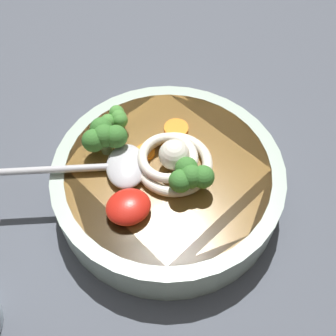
{
  "coord_description": "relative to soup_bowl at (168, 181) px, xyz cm",
  "views": [
    {
      "loc": [
        6.82,
        23.44,
        46.77
      ],
      "look_at": [
        -3.11,
        -1.25,
        9.4
      ],
      "focal_mm": 43.99,
      "sensor_mm": 36.0,
      "label": 1
    }
  ],
  "objects": [
    {
      "name": "noodle_pile",
      "position": [
        -0.53,
        -0.06,
        3.79
      ],
      "size": [
        9.52,
        9.33,
        3.83
      ],
      "color": "silver",
      "rests_on": "soup_bowl"
    },
    {
      "name": "broccoli_floret_rear",
      "position": [
        5.6,
        -5.04,
        5.09
      ],
      "size": [
        5.04,
        4.34,
        3.99
      ],
      "color": "#7A9E60",
      "rests_on": "soup_bowl"
    },
    {
      "name": "broccoli_floret_center",
      "position": [
        -1.13,
        3.35,
        4.96
      ],
      "size": [
        4.77,
        4.11,
        3.77
      ],
      "color": "#7A9E60",
      "rests_on": "soup_bowl"
    },
    {
      "name": "soup_spoon",
      "position": [
        5.68,
        -1.88,
        3.4
      ],
      "size": [
        17.4,
        8.64,
        1.6
      ],
      "rotation": [
        0.0,
        0.0,
        5.96
      ],
      "color": "#B7B7BC",
      "rests_on": "soup_bowl"
    },
    {
      "name": "carrot_slice_beside_chili",
      "position": [
        1.67,
        -2.84,
        2.84
      ],
      "size": [
        2.22,
        2.22,
        0.49
      ],
      "primitive_type": "cylinder",
      "color": "orange",
      "rests_on": "soup_bowl"
    },
    {
      "name": "soup_bowl",
      "position": [
        0.0,
        0.0,
        0.0
      ],
      "size": [
        26.27,
        26.27,
        5.37
      ],
      "color": "#9EB2A3",
      "rests_on": "table_slab"
    },
    {
      "name": "table_slab",
      "position": [
        3.11,
        1.25,
        -4.79
      ],
      "size": [
        112.64,
        112.64,
        4.03
      ],
      "primitive_type": "cube",
      "color": "#474C56",
      "rests_on": "ground"
    },
    {
      "name": "chili_sauce_dollop",
      "position": [
        5.83,
        3.68,
        3.65
      ],
      "size": [
        4.67,
        4.21,
        2.1
      ],
      "primitive_type": "ellipsoid",
      "color": "red",
      "rests_on": "soup_bowl"
    },
    {
      "name": "carrot_slice_front",
      "position": [
        -2.93,
        -4.69,
        2.92
      ],
      "size": [
        2.9,
        2.9,
        0.65
      ],
      "primitive_type": "cylinder",
      "color": "orange",
      "rests_on": "soup_bowl"
    },
    {
      "name": "broccoli_floret_far",
      "position": [
        3.58,
        -7.66,
        4.38
      ],
      "size": [
        3.6,
        3.1,
        2.85
      ],
      "color": "#7A9E60",
      "rests_on": "soup_bowl"
    },
    {
      "name": "carrot_slice_beside_noodles",
      "position": [
        -1.49,
        -2.37,
        2.84
      ],
      "size": [
        2.62,
        2.62,
        0.49
      ],
      "primitive_type": "cylinder",
      "color": "orange",
      "rests_on": "soup_bowl"
    }
  ]
}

